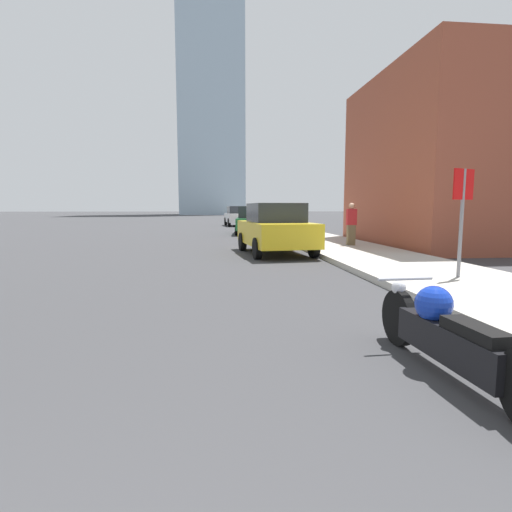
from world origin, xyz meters
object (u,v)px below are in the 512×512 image
parked_car_green (251,220)px  parked_car_white (237,216)px  parked_car_yellow (275,229)px  stop_sign (462,204)px  motorcycle (447,335)px  pedestrian (351,224)px

parked_car_green → parked_car_white: size_ratio=1.03×
parked_car_yellow → stop_sign: stop_sign is taller
motorcycle → parked_car_yellow: size_ratio=0.58×
parked_car_yellow → parked_car_white: parked_car_white is taller
stop_sign → pedestrian: (0.26, 7.07, -0.67)m
parked_car_yellow → parked_car_white: (0.01, 21.79, 0.02)m
parked_car_yellow → motorcycle: bearing=-95.9°
parked_car_white → stop_sign: bearing=-88.3°
pedestrian → parked_car_green: bearing=107.1°
motorcycle → parked_car_green: 20.68m
parked_car_yellow → pedestrian: (3.09, 1.32, 0.10)m
parked_car_green → pedestrian: pedestrian is taller
parked_car_green → stop_sign: 16.73m
motorcycle → pedestrian: 11.67m
motorcycle → parked_car_green: parked_car_green is taller
parked_car_yellow → pedestrian: pedestrian is taller
parked_car_yellow → stop_sign: 6.46m
motorcycle → pedestrian: bearing=72.4°
parked_car_green → parked_car_white: (-0.17, 11.04, 0.06)m
stop_sign → pedestrian: bearing=87.9°
parked_car_yellow → parked_car_white: bearing=84.0°
parked_car_yellow → parked_car_green: (0.19, 10.74, -0.04)m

